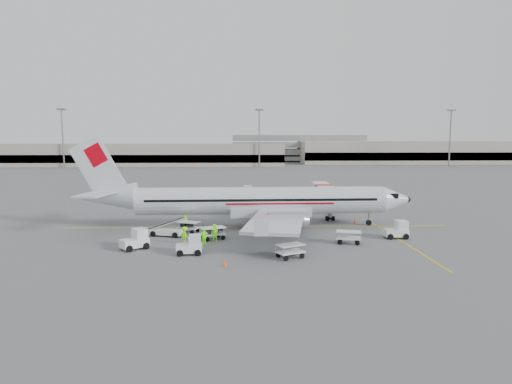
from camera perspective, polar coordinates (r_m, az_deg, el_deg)
The scene contains 27 objects.
ground at distance 49.33m, azimuth 0.08°, elevation -4.66°, with size 360.00×360.00×0.00m, color #56595B.
stripe_lead at distance 49.33m, azimuth 0.08°, elevation -4.65°, with size 44.00×0.20×0.01m, color yellow.
stripe_cross at distance 44.33m, azimuth 18.96°, elevation -6.32°, with size 0.20×20.00×0.01m, color yellow.
terminal_west at distance 182.50m, azimuth -14.03°, elevation 4.86°, with size 110.00×22.00×9.00m, color gray, non-canonical shape.
terminal_east at distance 206.23m, azimuth 18.55°, elevation 5.04°, with size 90.00×26.00×10.00m, color gray, non-canonical shape.
parking_garage at distance 210.05m, azimuth 5.47°, elevation 5.92°, with size 62.00×24.00×14.00m, color slate, non-canonical shape.
treeline at distance 223.45m, azimuth -1.43°, elevation 4.97°, with size 300.00×3.00×6.00m, color black, non-canonical shape.
mast_west at distance 179.85m, azimuth -24.36°, elevation 6.51°, with size 3.20×1.20×22.00m, color slate, non-canonical shape.
mast_center at distance 166.48m, azimuth 0.44°, elevation 7.13°, with size 3.20×1.20×22.00m, color slate, non-canonical shape.
mast_east at distance 185.29m, azimuth 24.46°, elevation 6.49°, with size 3.20×1.20×22.00m, color slate, non-canonical shape.
aircraft at distance 48.72m, azimuth 0.72°, elevation 1.31°, with size 37.31×29.25×10.29m, color silver, non-canonical shape.
jet_bridge at distance 58.99m, azimuth 9.05°, elevation -0.93°, with size 2.81×15.01×3.94m, color silver, non-canonical shape.
belt_loader at distance 45.29m, azimuth -11.82°, elevation -4.24°, with size 4.54×1.70×2.46m, color silver, non-canonical shape.
tug_fore at distance 45.67m, azimuth 18.15°, elevation -4.76°, with size 2.35×1.34×1.81m, color silver, non-canonical shape.
tug_mid at distance 37.73m, azimuth -8.90°, elevation -6.97°, with size 2.21×1.26×1.71m, color silver, non-canonical shape.
tug_aft at distance 40.55m, azimuth -15.92°, elevation -6.08°, with size 2.39×1.37×1.84m, color silver, non-canonical shape.
cart_loaded_a at distance 43.14m, azimuth -5.77°, elevation -5.49°, with size 2.41×1.43×1.26m, color silver, non-canonical shape.
cart_loaded_b at distance 46.69m, azimuth -9.03°, elevation -4.64°, with size 2.30×1.36×1.20m, color silver, non-canonical shape.
cart_empty_a at distance 36.31m, azimuth 4.59°, elevation -7.86°, with size 2.29×1.35×1.19m, color silver, non-canonical shape.
cart_empty_b at distance 42.15m, azimuth 12.25°, elevation -5.93°, with size 2.34×1.38×1.22m, color silver, non-canonical shape.
cone_nose at distance 52.28m, azimuth 13.06°, elevation -3.88°, with size 0.33×0.33×0.54m, color #FF5816.
cone_port at distance 60.97m, azimuth -2.61°, elevation -2.20°, with size 0.36×0.36×0.58m, color #FF5816.
cone_stbd at distance 34.08m, azimuth -4.18°, elevation -9.42°, with size 0.32×0.32×0.53m, color #FF5816.
crew_a at distance 48.10m, azimuth -9.39°, elevation -4.06°, with size 0.59×0.39×1.62m, color #7FFC10.
crew_b at distance 42.42m, azimuth -5.54°, elevation -5.40°, with size 0.82×0.64×1.69m, color #7FFC10.
crew_c at distance 41.62m, azimuth -9.49°, elevation -5.71°, with size 1.08×0.62×1.67m, color #7FFC10.
crew_d at distance 40.73m, azimuth -6.92°, elevation -5.95°, with size 0.97×0.41×1.66m, color #7FFC10.
Camera 1 is at (-1.62, -48.34, 9.71)m, focal length 30.00 mm.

